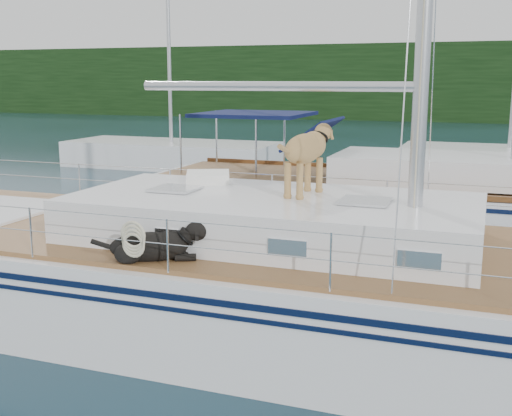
% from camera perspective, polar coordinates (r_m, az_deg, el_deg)
% --- Properties ---
extents(ground, '(120.00, 120.00, 0.00)m').
position_cam_1_polar(ground, '(9.05, -3.46, -10.00)').
color(ground, black).
rests_on(ground, ground).
extents(tree_line, '(90.00, 3.00, 6.00)m').
position_cam_1_polar(tree_line, '(52.81, 16.80, 10.64)').
color(tree_line, black).
rests_on(tree_line, ground).
extents(shore_bank, '(92.00, 1.00, 1.20)m').
position_cam_1_polar(shore_bank, '(54.08, 16.73, 8.11)').
color(shore_bank, '#595147').
rests_on(shore_bank, ground).
extents(main_sailboat, '(12.00, 3.80, 14.01)m').
position_cam_1_polar(main_sailboat, '(8.78, -2.94, -5.98)').
color(main_sailboat, white).
rests_on(main_sailboat, ground).
extents(neighbor_sailboat, '(11.00, 3.50, 13.30)m').
position_cam_1_polar(neighbor_sailboat, '(14.26, 12.46, 0.35)').
color(neighbor_sailboat, white).
rests_on(neighbor_sailboat, ground).
extents(bg_boat_west, '(8.00, 3.00, 11.65)m').
position_cam_1_polar(bg_boat_west, '(24.68, -7.50, 4.70)').
color(bg_boat_west, white).
rests_on(bg_boat_west, ground).
extents(bg_boat_center, '(7.20, 3.00, 11.65)m').
position_cam_1_polar(bg_boat_center, '(23.88, 21.52, 3.79)').
color(bg_boat_center, white).
rests_on(bg_boat_center, ground).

